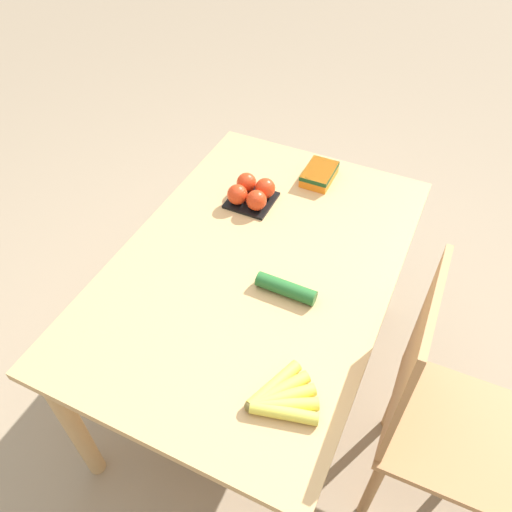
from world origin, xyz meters
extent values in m
plane|color=gray|center=(0.00, 0.00, 0.00)|extent=(12.00, 12.00, 0.00)
cube|color=tan|center=(0.00, 0.00, 0.71)|extent=(1.33, 0.88, 0.03)
cylinder|color=tan|center=(-0.61, -0.38, 0.35)|extent=(0.06, 0.06, 0.70)
cylinder|color=tan|center=(0.61, -0.38, 0.35)|extent=(0.06, 0.06, 0.70)
cylinder|color=tan|center=(-0.61, 0.38, 0.35)|extent=(0.06, 0.06, 0.70)
cube|color=#A87547|center=(0.15, 0.74, 0.44)|extent=(0.43, 0.41, 0.03)
cube|color=#A87547|center=(0.15, 0.55, 0.73)|extent=(0.39, 0.03, 0.54)
cylinder|color=#A87547|center=(-0.04, 0.91, 0.22)|extent=(0.04, 0.04, 0.43)
cylinder|color=#A87547|center=(0.33, 0.57, 0.22)|extent=(0.04, 0.04, 0.43)
cylinder|color=#A87547|center=(-0.03, 0.57, 0.22)|extent=(0.04, 0.04, 0.43)
sphere|color=brown|center=(0.48, 0.21, 0.74)|extent=(0.03, 0.03, 0.03)
cylinder|color=#DBCC47|center=(0.46, 0.29, 0.74)|extent=(0.07, 0.18, 0.03)
cylinder|color=#DBCC47|center=(0.44, 0.28, 0.74)|extent=(0.11, 0.17, 0.03)
cylinder|color=#DBCC47|center=(0.42, 0.27, 0.74)|extent=(0.14, 0.15, 0.03)
cylinder|color=#DBCC47|center=(0.40, 0.26, 0.74)|extent=(0.16, 0.13, 0.03)
cylinder|color=#DBCC47|center=(0.39, 0.24, 0.74)|extent=(0.18, 0.10, 0.03)
cube|color=black|center=(-0.27, -0.15, 0.73)|extent=(0.16, 0.16, 0.01)
sphere|color=red|center=(-0.31, -0.19, 0.77)|extent=(0.07, 0.07, 0.07)
sphere|color=red|center=(-0.24, -0.19, 0.77)|extent=(0.07, 0.07, 0.07)
sphere|color=red|center=(-0.31, -0.11, 0.77)|extent=(0.07, 0.07, 0.07)
sphere|color=red|center=(-0.24, -0.11, 0.77)|extent=(0.07, 0.07, 0.07)
cube|color=orange|center=(-0.51, 0.03, 0.75)|extent=(0.16, 0.11, 0.05)
cube|color=#19471E|center=(-0.51, 0.03, 0.77)|extent=(0.16, 0.11, 0.02)
cylinder|color=#236028|center=(0.08, 0.14, 0.75)|extent=(0.05, 0.19, 0.05)
camera|label=1|loc=(1.02, 0.48, 1.92)|focal=35.00mm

